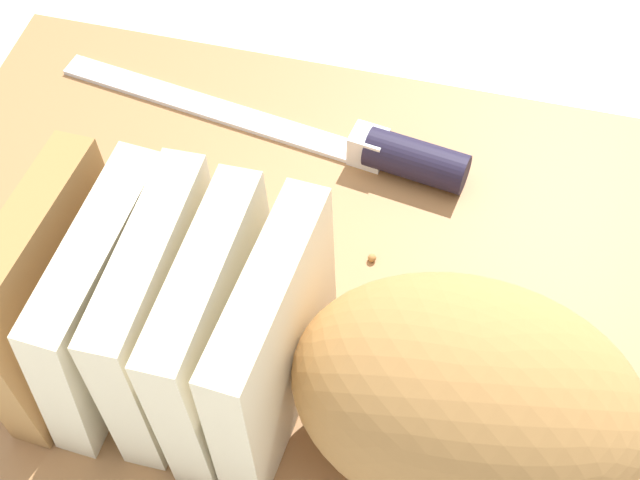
{
  "coord_description": "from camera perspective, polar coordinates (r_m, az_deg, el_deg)",
  "views": [
    {
      "loc": [
        -0.08,
        0.28,
        0.45
      ],
      "look_at": [
        0.0,
        0.0,
        0.05
      ],
      "focal_mm": 53.58,
      "sensor_mm": 36.0,
      "label": 1
    }
  ],
  "objects": [
    {
      "name": "ground_plane",
      "position": [
        0.53,
        -0.0,
        -3.46
      ],
      "size": [
        3.0,
        3.0,
        0.0
      ],
      "primitive_type": "plane",
      "color": "silver"
    },
    {
      "name": "cutting_board",
      "position": [
        0.52,
        -0.0,
        -2.74
      ],
      "size": [
        0.48,
        0.32,
        0.02
      ],
      "primitive_type": "cube",
      "rotation": [
        0.0,
        0.0,
        0.02
      ],
      "color": "#9E6B3D",
      "rests_on": "ground_plane"
    },
    {
      "name": "bread_loaf",
      "position": [
        0.42,
        1.37,
        -7.54
      ],
      "size": [
        0.29,
        0.12,
        0.11
      ],
      "rotation": [
        0.0,
        0.0,
        -0.03
      ],
      "color": "#A8753D",
      "rests_on": "cutting_board"
    },
    {
      "name": "bread_knife",
      "position": [
        0.55,
        2.8,
        5.54
      ],
      "size": [
        0.26,
        0.05,
        0.02
      ],
      "rotation": [
        0.0,
        0.0,
        -0.13
      ],
      "color": "silver",
      "rests_on": "cutting_board"
    },
    {
      "name": "crumb_near_knife",
      "position": [
        0.47,
        -0.03,
        -9.87
      ],
      "size": [
        0.01,
        0.01,
        0.01
      ],
      "primitive_type": "sphere",
      "color": "#A8753D",
      "rests_on": "cutting_board"
    },
    {
      "name": "crumb_near_loaf",
      "position": [
        0.52,
        3.13,
        -1.07
      ],
      "size": [
        0.0,
        0.0,
        0.0
      ],
      "primitive_type": "sphere",
      "color": "#A8753D",
      "rests_on": "cutting_board"
    }
  ]
}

